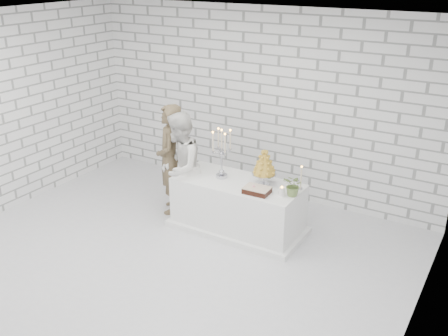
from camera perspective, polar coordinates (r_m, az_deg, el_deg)
ground at (r=6.85m, az=-6.09°, el=-9.79°), size 6.00×5.00×0.01m
ceiling at (r=5.85m, az=-7.32°, el=16.00°), size 6.00×5.00×0.01m
wall_back at (r=8.22m, az=3.97°, el=7.24°), size 6.00×0.01×3.00m
wall_left at (r=8.29m, az=-23.52°, el=5.57°), size 0.01×5.00×3.00m
wall_right at (r=5.09m, az=21.50°, el=-4.04°), size 0.01×5.00×3.00m
cake_table at (r=7.28m, az=1.53°, el=-4.23°), size 1.80×0.80×0.75m
groom at (r=7.70m, az=-6.04°, el=0.98°), size 0.68×0.74×1.69m
bride at (r=7.42m, az=-4.95°, el=0.03°), size 0.86×0.97×1.65m
candelabra at (r=7.12m, az=-0.26°, el=1.61°), size 0.32×0.32×0.72m
croquembouche at (r=6.95m, az=4.51°, el=0.14°), size 0.43×0.43×0.53m
chocolate_cake at (r=6.77m, az=3.71°, el=-2.49°), size 0.35×0.25×0.08m
pillar_candle at (r=6.71m, az=6.45°, el=-2.65°), size 0.09×0.09×0.12m
extra_taper at (r=6.90m, az=8.59°, el=-1.16°), size 0.06×0.06×0.32m
flowers at (r=6.70m, az=7.79°, el=-1.95°), size 0.31×0.29×0.30m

